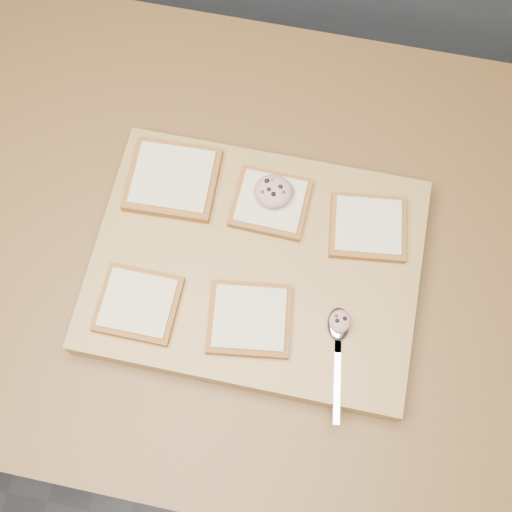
# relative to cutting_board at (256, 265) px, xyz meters

# --- Properties ---
(ground) EXTENTS (4.00, 4.00, 0.00)m
(ground) POSITION_rel_cutting_board_xyz_m (-0.02, 0.05, -0.92)
(ground) COLOR #515459
(ground) RESTS_ON ground
(island_counter) EXTENTS (2.00, 0.80, 0.90)m
(island_counter) POSITION_rel_cutting_board_xyz_m (-0.02, 0.05, -0.47)
(island_counter) COLOR slate
(island_counter) RESTS_ON ground
(cutting_board) EXTENTS (0.47, 0.36, 0.04)m
(cutting_board) POSITION_rel_cutting_board_xyz_m (0.00, 0.00, 0.00)
(cutting_board) COLOR #A08044
(cutting_board) RESTS_ON island_counter
(bread_far_left) EXTENTS (0.14, 0.13, 0.02)m
(bread_far_left) POSITION_rel_cutting_board_xyz_m (-0.15, 0.10, 0.03)
(bread_far_left) COLOR olive
(bread_far_left) RESTS_ON cutting_board
(bread_far_center) EXTENTS (0.11, 0.10, 0.02)m
(bread_far_center) POSITION_rel_cutting_board_xyz_m (0.00, 0.09, 0.03)
(bread_far_center) COLOR olive
(bread_far_center) RESTS_ON cutting_board
(bread_far_right) EXTENTS (0.12, 0.11, 0.02)m
(bread_far_right) POSITION_rel_cutting_board_xyz_m (0.15, 0.08, 0.03)
(bread_far_right) COLOR olive
(bread_far_right) RESTS_ON cutting_board
(bread_near_left) EXTENTS (0.11, 0.10, 0.02)m
(bread_near_left) POSITION_rel_cutting_board_xyz_m (-0.15, -0.10, 0.03)
(bread_near_left) COLOR olive
(bread_near_left) RESTS_ON cutting_board
(bread_near_center) EXTENTS (0.13, 0.12, 0.02)m
(bread_near_center) POSITION_rel_cutting_board_xyz_m (0.01, -0.09, 0.03)
(bread_near_center) COLOR olive
(bread_near_center) RESTS_ON cutting_board
(tuna_salad_dollop) EXTENTS (0.06, 0.05, 0.03)m
(tuna_salad_dollop) POSITION_rel_cutting_board_xyz_m (0.00, 0.10, 0.05)
(tuna_salad_dollop) COLOR tan
(tuna_salad_dollop) RESTS_ON bread_far_center
(spoon) EXTENTS (0.04, 0.16, 0.01)m
(spoon) POSITION_rel_cutting_board_xyz_m (0.13, -0.08, 0.02)
(spoon) COLOR silver
(spoon) RESTS_ON cutting_board
(spoon_salad) EXTENTS (0.03, 0.03, 0.02)m
(spoon_salad) POSITION_rel_cutting_board_xyz_m (0.13, -0.07, 0.04)
(spoon_salad) COLOR tan
(spoon_salad) RESTS_ON spoon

